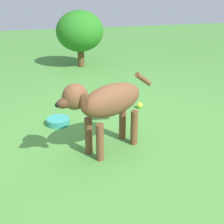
% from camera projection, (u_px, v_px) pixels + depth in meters
% --- Properties ---
extents(ground, '(14.00, 14.00, 0.00)m').
position_uv_depth(ground, '(121.00, 142.00, 2.51)').
color(ground, '#478438').
extents(dog, '(0.86, 0.49, 0.64)m').
position_uv_depth(dog, '(107.00, 103.00, 2.21)').
color(dog, brown).
rests_on(dog, ground).
extents(tennis_ball_1, '(0.07, 0.07, 0.07)m').
position_uv_depth(tennis_ball_1, '(140.00, 105.00, 3.18)').
color(tennis_ball_1, '#BFDD2E').
rests_on(tennis_ball_1, ground).
extents(water_bowl, '(0.22, 0.22, 0.06)m').
position_uv_depth(water_bowl, '(58.00, 121.00, 2.81)').
color(water_bowl, teal).
rests_on(water_bowl, ground).
extents(shrub_near, '(0.75, 0.67, 0.89)m').
position_uv_depth(shrub_near, '(80.00, 31.00, 4.56)').
color(shrub_near, brown).
rests_on(shrub_near, ground).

